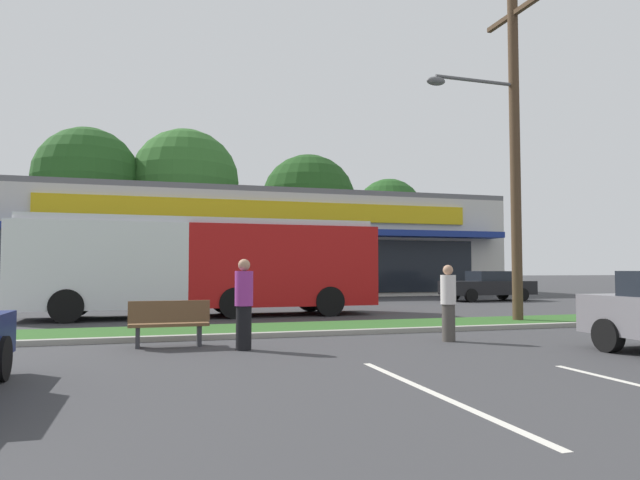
{
  "coord_description": "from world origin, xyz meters",
  "views": [
    {
      "loc": [
        -6.2,
        -0.21,
        1.59
      ],
      "look_at": [
        -0.78,
        18.1,
        2.57
      ],
      "focal_mm": 31.71,
      "sensor_mm": 36.0,
      "label": 1
    }
  ],
  "objects_px": {
    "city_bus": "(203,264)",
    "bus_stop_bench": "(169,322)",
    "car_2": "(245,287)",
    "car_3": "(488,286)",
    "pedestrian_near_bench": "(448,303)",
    "utility_pole": "(511,145)",
    "pedestrian_by_pole": "(244,304)"
  },
  "relations": [
    {
      "from": "pedestrian_near_bench",
      "to": "pedestrian_by_pole",
      "type": "relative_size",
      "value": 0.94
    },
    {
      "from": "pedestrian_by_pole",
      "to": "car_3",
      "type": "bearing_deg",
      "value": 26.6
    },
    {
      "from": "utility_pole",
      "to": "bus_stop_bench",
      "type": "relative_size",
      "value": 6.11
    },
    {
      "from": "car_3",
      "to": "pedestrian_near_bench",
      "type": "relative_size",
      "value": 2.74
    },
    {
      "from": "city_bus",
      "to": "bus_stop_bench",
      "type": "xyz_separation_m",
      "value": [
        -1.29,
        -7.36,
        -1.26
      ]
    },
    {
      "from": "car_3",
      "to": "city_bus",
      "type": "bearing_deg",
      "value": 20.69
    },
    {
      "from": "utility_pole",
      "to": "car_2",
      "type": "xyz_separation_m",
      "value": [
        -5.95,
        11.97,
        -4.47
      ]
    },
    {
      "from": "bus_stop_bench",
      "to": "pedestrian_by_pole",
      "type": "xyz_separation_m",
      "value": [
        1.4,
        -0.84,
        0.39
      ]
    },
    {
      "from": "bus_stop_bench",
      "to": "car_3",
      "type": "xyz_separation_m",
      "value": [
        15.8,
        12.84,
        0.26
      ]
    },
    {
      "from": "bus_stop_bench",
      "to": "pedestrian_near_bench",
      "type": "bearing_deg",
      "value": 172.44
    },
    {
      "from": "bus_stop_bench",
      "to": "car_2",
      "type": "xyz_separation_m",
      "value": [
        3.76,
        14.17,
        0.26
      ]
    },
    {
      "from": "city_bus",
      "to": "pedestrian_by_pole",
      "type": "xyz_separation_m",
      "value": [
        0.11,
        -8.19,
        -0.87
      ]
    },
    {
      "from": "bus_stop_bench",
      "to": "car_3",
      "type": "bearing_deg",
      "value": -140.91
    },
    {
      "from": "city_bus",
      "to": "car_3",
      "type": "xyz_separation_m",
      "value": [
        14.52,
        5.48,
        -1.0
      ]
    },
    {
      "from": "car_2",
      "to": "car_3",
      "type": "xyz_separation_m",
      "value": [
        12.04,
        -1.33,
        -0.0
      ]
    },
    {
      "from": "utility_pole",
      "to": "pedestrian_by_pole",
      "type": "distance_m",
      "value": 9.86
    },
    {
      "from": "car_2",
      "to": "city_bus",
      "type": "bearing_deg",
      "value": -109.94
    },
    {
      "from": "pedestrian_by_pole",
      "to": "car_2",
      "type": "bearing_deg",
      "value": 64.14
    },
    {
      "from": "utility_pole",
      "to": "city_bus",
      "type": "distance_m",
      "value": 10.47
    },
    {
      "from": "city_bus",
      "to": "car_2",
      "type": "xyz_separation_m",
      "value": [
        2.47,
        6.82,
        -1.0
      ]
    },
    {
      "from": "utility_pole",
      "to": "city_bus",
      "type": "bearing_deg",
      "value": 148.52
    },
    {
      "from": "utility_pole",
      "to": "pedestrian_near_bench",
      "type": "relative_size",
      "value": 5.82
    },
    {
      "from": "city_bus",
      "to": "car_2",
      "type": "bearing_deg",
      "value": -110.67
    },
    {
      "from": "city_bus",
      "to": "car_3",
      "type": "distance_m",
      "value": 15.55
    },
    {
      "from": "city_bus",
      "to": "bus_stop_bench",
      "type": "distance_m",
      "value": 7.57
    },
    {
      "from": "car_2",
      "to": "car_3",
      "type": "height_order",
      "value": "car_2"
    },
    {
      "from": "utility_pole",
      "to": "car_2",
      "type": "bearing_deg",
      "value": 116.42
    },
    {
      "from": "city_bus",
      "to": "pedestrian_by_pole",
      "type": "height_order",
      "value": "city_bus"
    },
    {
      "from": "car_2",
      "to": "bus_stop_bench",
      "type": "bearing_deg",
      "value": -104.86
    },
    {
      "from": "bus_stop_bench",
      "to": "car_2",
      "type": "height_order",
      "value": "car_2"
    },
    {
      "from": "utility_pole",
      "to": "city_bus",
      "type": "height_order",
      "value": "utility_pole"
    },
    {
      "from": "car_3",
      "to": "pedestrian_by_pole",
      "type": "height_order",
      "value": "pedestrian_by_pole"
    }
  ]
}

